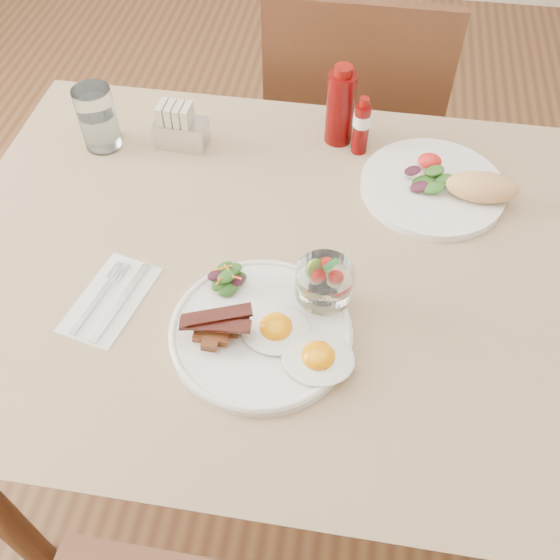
{
  "coord_description": "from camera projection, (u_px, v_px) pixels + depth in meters",
  "views": [
    {
      "loc": [
        0.03,
        -0.69,
        1.55
      ],
      "look_at": [
        -0.07,
        -0.1,
        0.82
      ],
      "focal_mm": 40.0,
      "sensor_mm": 36.0,
      "label": 1
    }
  ],
  "objects": [
    {
      "name": "fried_eggs",
      "position": [
        297.0,
        342.0,
        0.92
      ],
      "size": [
        0.19,
        0.15,
        0.03
      ],
      "rotation": [
        0.0,
        0.0,
        0.1
      ],
      "color": "white",
      "rests_on": "main_plate"
    },
    {
      "name": "chair_far",
      "position": [
        351.0,
        130.0,
        1.64
      ],
      "size": [
        0.42,
        0.42,
        0.93
      ],
      "color": "#582E1B",
      "rests_on": "ground"
    },
    {
      "name": "main_plate",
      "position": [
        261.0,
        332.0,
        0.95
      ],
      "size": [
        0.28,
        0.28,
        0.02
      ],
      "primitive_type": "cylinder",
      "color": "white",
      "rests_on": "table"
    },
    {
      "name": "napkin_cutlery",
      "position": [
        111.0,
        299.0,
        1.0
      ],
      "size": [
        0.13,
        0.19,
        0.01
      ],
      "rotation": [
        0.0,
        0.0,
        -0.22
      ],
      "color": "white",
      "rests_on": "table"
    },
    {
      "name": "fruit_cup",
      "position": [
        324.0,
        282.0,
        0.94
      ],
      "size": [
        0.09,
        0.09,
        0.09
      ],
      "rotation": [
        0.0,
        0.0,
        0.38
      ],
      "color": "white",
      "rests_on": "main_plate"
    },
    {
      "name": "sugar_caddy",
      "position": [
        180.0,
        128.0,
        1.22
      ],
      "size": [
        0.1,
        0.06,
        0.09
      ],
      "rotation": [
        0.0,
        0.0,
        -0.05
      ],
      "color": "silver",
      "rests_on": "table"
    },
    {
      "name": "second_plate",
      "position": [
        444.0,
        186.0,
        1.15
      ],
      "size": [
        0.29,
        0.27,
        0.07
      ],
      "rotation": [
        0.0,
        0.0,
        0.19
      ],
      "color": "white",
      "rests_on": "table"
    },
    {
      "name": "ketchup_bottle",
      "position": [
        340.0,
        107.0,
        1.2
      ],
      "size": [
        0.07,
        0.07,
        0.16
      ],
      "rotation": [
        0.0,
        0.0,
        0.24
      ],
      "color": "#540405",
      "rests_on": "table"
    },
    {
      "name": "bacon_potato_pile",
      "position": [
        216.0,
        328.0,
        0.92
      ],
      "size": [
        0.11,
        0.07,
        0.04
      ],
      "rotation": [
        0.0,
        0.0,
        -0.28
      ],
      "color": "brown",
      "rests_on": "main_plate"
    },
    {
      "name": "hot_sauce_bottle",
      "position": [
        361.0,
        126.0,
        1.19
      ],
      "size": [
        0.04,
        0.04,
        0.12
      ],
      "rotation": [
        0.0,
        0.0,
        0.11
      ],
      "color": "#540405",
      "rests_on": "table"
    },
    {
      "name": "water_glass",
      "position": [
        99.0,
        121.0,
        1.21
      ],
      "size": [
        0.07,
        0.07,
        0.13
      ],
      "color": "white",
      "rests_on": "table"
    },
    {
      "name": "table",
      "position": [
        326.0,
        295.0,
        1.12
      ],
      "size": [
        1.33,
        0.88,
        0.75
      ],
      "color": "#582E1B",
      "rests_on": "ground"
    },
    {
      "name": "side_salad",
      "position": [
        227.0,
        279.0,
        0.99
      ],
      "size": [
        0.06,
        0.06,
        0.03
      ],
      "rotation": [
        0.0,
        0.0,
        0.07
      ],
      "color": "#224B14",
      "rests_on": "main_plate"
    }
  ]
}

